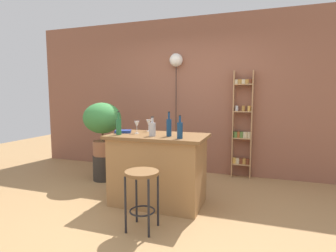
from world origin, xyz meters
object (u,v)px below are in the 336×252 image
(potted_plant, at_px, (102,122))
(bottle_soda_blue, at_px, (152,129))
(wine_glass_left, at_px, (137,125))
(wine_glass_center, at_px, (149,123))
(bar_stool, at_px, (142,186))
(plant_stool, at_px, (103,168))
(cookbook, at_px, (123,131))
(spice_shelf, at_px, (242,126))
(bottle_sauce_amber, at_px, (169,127))
(pendant_globe_light, at_px, (176,61))
(bottle_olive_oil, at_px, (119,126))
(bottle_wine_red, at_px, (180,130))

(potted_plant, bearing_deg, bottle_soda_blue, -32.17)
(wine_glass_left, relative_size, wine_glass_center, 1.00)
(bar_stool, xyz_separation_m, bottle_soda_blue, (-0.12, 0.58, 0.52))
(bar_stool, bearing_deg, wine_glass_center, 109.16)
(bar_stool, bearing_deg, wine_glass_left, 118.74)
(bottle_soda_blue, bearing_deg, bar_stool, -78.39)
(bar_stool, bearing_deg, potted_plant, 134.62)
(potted_plant, distance_m, wine_glass_center, 1.03)
(plant_stool, distance_m, cookbook, 1.17)
(spice_shelf, relative_size, wine_glass_left, 11.11)
(spice_shelf, height_order, potted_plant, spice_shelf)
(wine_glass_center, height_order, cookbook, wine_glass_center)
(bottle_sauce_amber, xyz_separation_m, wine_glass_center, (-0.43, 0.37, 0.00))
(bottle_sauce_amber, xyz_separation_m, pendant_globe_light, (-0.42, 1.63, 1.00))
(bar_stool, distance_m, wine_glass_left, 1.02)
(bottle_olive_oil, relative_size, wine_glass_center, 1.83)
(bar_stool, relative_size, wine_glass_left, 3.84)
(bar_stool, relative_size, bottle_sauce_amber, 2.06)
(spice_shelf, xyz_separation_m, bottle_sauce_amber, (-0.77, -1.61, 0.13))
(bar_stool, relative_size, bottle_wine_red, 2.29)
(bar_stool, height_order, potted_plant, potted_plant)
(spice_shelf, xyz_separation_m, wine_glass_left, (-1.26, -1.49, 0.13))
(potted_plant, relative_size, wine_glass_left, 5.35)
(bottle_wine_red, bearing_deg, wine_glass_center, 140.89)
(potted_plant, distance_m, bottle_sauce_amber, 1.57)
(bottle_soda_blue, height_order, pendant_globe_light, pendant_globe_light)
(bottle_sauce_amber, xyz_separation_m, bottle_soda_blue, (-0.20, -0.05, -0.02))
(bottle_soda_blue, xyz_separation_m, wine_glass_center, (-0.23, 0.42, 0.03))
(bottle_wine_red, height_order, bottle_soda_blue, bottle_wine_red)
(bottle_olive_oil, height_order, cookbook, bottle_olive_oil)
(cookbook, bearing_deg, bottle_soda_blue, -39.29)
(bar_stool, bearing_deg, plant_stool, 134.62)
(plant_stool, height_order, bottle_soda_blue, bottle_soda_blue)
(cookbook, bearing_deg, pendant_globe_light, 57.96)
(plant_stool, distance_m, bottle_soda_blue, 1.62)
(potted_plant, relative_size, wine_glass_center, 5.35)
(plant_stool, height_order, pendant_globe_light, pendant_globe_light)
(plant_stool, relative_size, potted_plant, 0.48)
(bottle_olive_oil, distance_m, pendant_globe_light, 2.00)
(spice_shelf, bearing_deg, bar_stool, -110.74)
(plant_stool, distance_m, pendant_globe_light, 2.26)
(bottle_wine_red, relative_size, bottle_soda_blue, 1.13)
(potted_plant, xyz_separation_m, cookbook, (0.71, -0.60, -0.06))
(bottle_sauce_amber, bearing_deg, plant_stool, 153.30)
(bottle_wine_red, xyz_separation_m, wine_glass_left, (-0.67, 0.24, 0.01))
(bottle_olive_oil, bearing_deg, bar_stool, -43.90)
(bar_stool, height_order, plant_stool, bar_stool)
(bottle_wine_red, height_order, pendant_globe_light, pendant_globe_light)
(cookbook, bearing_deg, bottle_olive_oil, -99.58)
(wine_glass_left, height_order, pendant_globe_light, pendant_globe_light)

